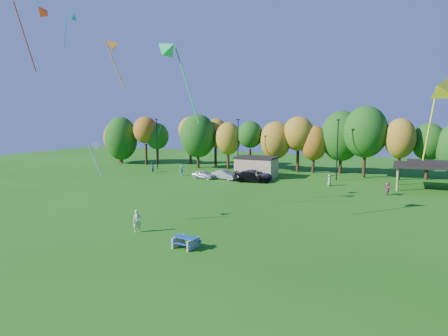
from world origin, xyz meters
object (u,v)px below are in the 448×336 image
at_px(car_a, 204,174).
at_px(car_d, 252,177).
at_px(picnic_table, 186,241).
at_px(car_b, 225,175).
at_px(kite_flyer, 137,221).
at_px(car_c, 255,175).

distance_m(car_a, car_d, 7.87).
relative_size(picnic_table, car_d, 0.39).
bearing_deg(car_b, kite_flyer, -155.33).
bearing_deg(car_b, car_d, -81.91).
relative_size(car_a, car_d, 0.72).
relative_size(picnic_table, car_a, 0.54).
relative_size(car_b, car_c, 0.78).
xyz_separation_m(car_a, car_d, (7.87, 0.10, 0.12)).
relative_size(picnic_table, car_b, 0.47).
bearing_deg(car_d, car_c, -1.77).
xyz_separation_m(car_a, car_c, (7.66, 1.97, 0.12)).
distance_m(car_c, car_d, 1.88).
relative_size(picnic_table, car_c, 0.37).
height_order(kite_flyer, car_b, kite_flyer).
height_order(car_b, car_d, car_d).
distance_m(car_a, car_b, 3.37).
height_order(kite_flyer, car_c, kite_flyer).
distance_m(car_a, car_c, 7.91).
xyz_separation_m(kite_flyer, car_c, (-0.61, 29.68, -0.17)).
bearing_deg(picnic_table, car_d, 107.63).
xyz_separation_m(picnic_table, car_d, (-6.02, 29.56, 0.29)).
distance_m(picnic_table, car_a, 32.57).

